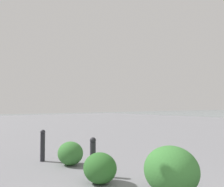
% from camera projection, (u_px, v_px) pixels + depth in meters
% --- Properties ---
extents(bollard_near, '(0.13, 0.13, 0.80)m').
position_uv_depth(bollard_near, '(93.00, 156.00, 5.13)').
color(bollard_near, '#232328').
rests_on(bollard_near, ground).
extents(bollard_mid, '(0.13, 0.13, 0.83)m').
position_uv_depth(bollard_mid, '(43.00, 145.00, 6.46)').
color(bollard_mid, '#232328').
rests_on(bollard_mid, ground).
extents(shrub_low, '(0.67, 0.61, 0.57)m').
position_uv_depth(shrub_low, '(70.00, 153.00, 6.04)').
color(shrub_low, '#387533').
rests_on(shrub_low, ground).
extents(shrub_round, '(0.94, 0.85, 0.80)m').
position_uv_depth(shrub_round, '(171.00, 170.00, 4.03)').
color(shrub_round, '#387533').
rests_on(shrub_round, ground).
extents(shrub_wide, '(0.68, 0.61, 0.57)m').
position_uv_depth(shrub_wide, '(100.00, 168.00, 4.63)').
color(shrub_wide, '#2D6628').
rests_on(shrub_wide, ground).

